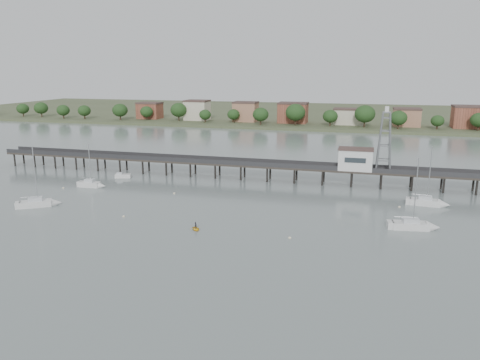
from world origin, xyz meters
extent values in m
plane|color=slate|center=(0.00, 0.00, 0.00)|extent=(500.00, 500.00, 0.00)
cube|color=#2D2823|center=(0.00, 60.00, 3.75)|extent=(150.00, 5.00, 0.50)
cube|color=#333335|center=(0.00, 57.60, 4.55)|extent=(150.00, 0.12, 1.10)
cube|color=#333335|center=(0.00, 62.40, 4.55)|extent=(150.00, 0.12, 1.10)
cylinder|color=black|center=(-73.00, 58.10, 1.80)|extent=(0.50, 0.50, 4.40)
cylinder|color=black|center=(-73.00, 61.90, 1.80)|extent=(0.50, 0.50, 4.40)
cylinder|color=black|center=(0.00, 58.10, 1.80)|extent=(0.50, 0.50, 4.40)
cylinder|color=black|center=(0.00, 61.90, 1.80)|extent=(0.50, 0.50, 4.40)
cube|color=silver|center=(25.00, 60.00, 6.50)|extent=(8.00, 5.00, 5.00)
cube|color=#4C3833|center=(25.00, 60.00, 9.15)|extent=(8.40, 5.40, 0.30)
cube|color=slate|center=(31.50, 60.00, 18.15)|extent=(1.80, 1.80, 0.30)
cube|color=silver|center=(31.50, 60.00, 18.90)|extent=(0.90, 0.90, 1.20)
cube|color=silver|center=(40.02, 46.38, 0.48)|extent=(6.15, 2.82, 1.65)
cone|color=silver|center=(43.74, 46.06, 0.48)|extent=(2.68, 2.53, 2.32)
cube|color=silver|center=(40.02, 46.38, 1.65)|extent=(2.80, 2.08, 0.75)
cylinder|color=#A5A8AA|center=(40.43, 46.35, 6.90)|extent=(0.18, 0.18, 11.20)
cylinder|color=#A5A8AA|center=(39.03, 46.47, 2.20)|extent=(3.48, 0.42, 0.12)
cube|color=silver|center=(-36.98, 41.39, 0.48)|extent=(5.04, 2.10, 1.65)
cone|color=silver|center=(-33.87, 41.49, 0.48)|extent=(2.14, 2.01, 1.94)
cube|color=silver|center=(-36.98, 41.39, 1.65)|extent=(2.26, 1.62, 0.75)
cylinder|color=#A5A8AA|center=(-36.64, 41.40, 5.97)|extent=(0.18, 0.18, 9.33)
cylinder|color=#A5A8AA|center=(-37.81, 41.36, 2.20)|extent=(2.91, 0.22, 0.12)
cube|color=silver|center=(-38.44, 23.66, 0.48)|extent=(6.42, 5.43, 1.65)
cone|color=silver|center=(-35.27, 25.82, 0.48)|extent=(3.46, 3.41, 2.39)
cube|color=silver|center=(-38.44, 23.66, 1.65)|extent=(3.33, 3.11, 0.75)
cylinder|color=#A5A8AA|center=(-38.09, 23.90, 7.06)|extent=(0.18, 0.18, 11.51)
cylinder|color=#A5A8AA|center=(-39.28, 23.09, 2.20)|extent=(3.03, 2.11, 0.12)
cube|color=silver|center=(35.87, 29.59, 0.48)|extent=(6.56, 3.29, 1.65)
cone|color=silver|center=(39.76, 30.14, 0.48)|extent=(2.93, 2.78, 2.44)
cube|color=silver|center=(35.87, 29.59, 1.65)|extent=(3.04, 2.32, 0.75)
cylinder|color=#A5A8AA|center=(36.30, 29.65, 7.19)|extent=(0.18, 0.18, 11.78)
cylinder|color=#A5A8AA|center=(34.83, 29.45, 2.20)|extent=(3.65, 0.63, 0.12)
cube|color=silver|center=(-34.28, 52.58, 0.40)|extent=(4.41, 2.94, 1.13)
cube|color=silver|center=(-35.14, 52.28, 1.08)|extent=(1.73, 1.73, 0.68)
imported|color=yellow|center=(-1.15, 18.98, 0.00)|extent=(1.64, 1.38, 2.34)
imported|color=black|center=(-1.15, 18.98, 0.00)|extent=(0.83, 1.30, 0.29)
ellipsoid|color=#F1E6BC|center=(-42.54, 38.54, 0.08)|extent=(0.56, 0.56, 0.39)
ellipsoid|color=#F1E6BC|center=(34.79, 43.33, 0.08)|extent=(0.56, 0.56, 0.39)
ellipsoid|color=#F1E6BC|center=(-17.33, 22.31, 0.08)|extent=(0.56, 0.56, 0.39)
ellipsoid|color=#F1E6BC|center=(15.80, 19.15, 0.08)|extent=(0.56, 0.56, 0.39)
ellipsoid|color=#F1E6BC|center=(-14.74, 41.03, 0.08)|extent=(0.56, 0.56, 0.39)
cube|color=#475133|center=(0.00, 245.00, 0.50)|extent=(500.00, 170.00, 1.40)
cube|color=brown|center=(-90.00, 183.00, 5.70)|extent=(13.00, 10.50, 9.00)
cube|color=brown|center=(-62.00, 183.00, 5.70)|extent=(13.00, 10.50, 9.00)
cube|color=brown|center=(-35.00, 183.00, 5.70)|extent=(13.00, 10.50, 9.00)
cube|color=brown|center=(-10.00, 183.00, 5.70)|extent=(13.00, 10.50, 9.00)
cube|color=brown|center=(18.00, 183.00, 5.70)|extent=(13.00, 10.50, 9.00)
cube|color=brown|center=(45.00, 183.00, 5.70)|extent=(13.00, 10.50, 9.00)
cube|color=brown|center=(72.00, 183.00, 5.70)|extent=(13.00, 10.50, 9.00)
ellipsoid|color=#203A17|center=(-120.00, 171.00, 6.00)|extent=(8.00, 8.00, 6.80)
ellipsoid|color=#203A17|center=(0.00, 171.00, 6.00)|extent=(8.00, 8.00, 6.80)
camera|label=1|loc=(27.51, -55.36, 28.00)|focal=35.00mm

